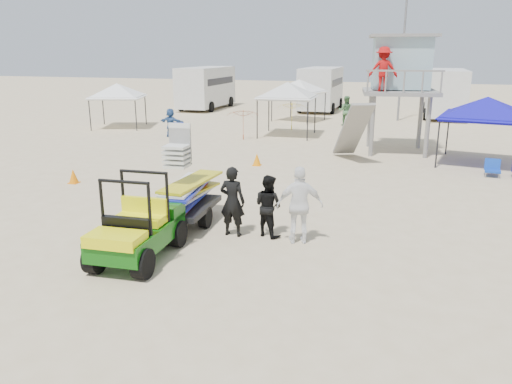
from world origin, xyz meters
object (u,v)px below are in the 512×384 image
(utility_cart, at_px, (135,222))
(man_left, at_px, (232,201))
(lifeguard_tower, at_px, (399,67))
(canopy_blue, at_px, (488,100))
(surf_trailer, at_px, (181,190))

(utility_cart, distance_m, man_left, 2.54)
(utility_cart, xyz_separation_m, man_left, (1.52, 2.03, 0.01))
(utility_cart, height_order, lifeguard_tower, lifeguard_tower)
(man_left, relative_size, canopy_blue, 0.47)
(man_left, relative_size, lifeguard_tower, 0.35)
(lifeguard_tower, bearing_deg, man_left, -105.17)
(utility_cart, relative_size, canopy_blue, 0.68)
(utility_cart, distance_m, surf_trailer, 2.34)
(surf_trailer, xyz_separation_m, canopy_blue, (8.43, 10.39, 1.62))
(man_left, height_order, canopy_blue, canopy_blue)
(utility_cart, xyz_separation_m, canopy_blue, (8.44, 12.72, 1.71))
(man_left, xyz_separation_m, canopy_blue, (6.91, 10.69, 1.71))
(man_left, distance_m, lifeguard_tower, 13.28)
(utility_cart, height_order, canopy_blue, canopy_blue)
(lifeguard_tower, relative_size, canopy_blue, 1.36)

